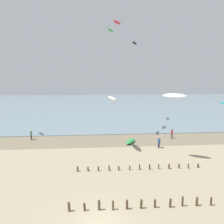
{
  "coord_description": "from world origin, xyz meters",
  "views": [
    {
      "loc": [
        0.07,
        -13.52,
        11.27
      ],
      "look_at": [
        1.75,
        10.34,
        6.71
      ],
      "focal_mm": 32.99,
      "sensor_mm": 36.0,
      "label": 1
    }
  ],
  "objects_px": {
    "kite_aloft_3": "(112,99)",
    "kite_aloft_0": "(117,22)",
    "kite_aloft_5": "(135,43)",
    "person_nearest_camera": "(159,142)",
    "kite_aloft_2": "(224,103)",
    "kite_aloft_6": "(174,96)",
    "person_by_waterline": "(172,133)",
    "grounded_kite": "(131,141)",
    "kite_aloft_1": "(111,30)",
    "person_mid_beach": "(31,135)"
  },
  "relations": [
    {
      "from": "kite_aloft_3",
      "to": "kite_aloft_0",
      "type": "bearing_deg",
      "value": -18.63
    },
    {
      "from": "kite_aloft_3",
      "to": "kite_aloft_5",
      "type": "distance_m",
      "value": 22.37
    },
    {
      "from": "person_nearest_camera",
      "to": "kite_aloft_2",
      "type": "height_order",
      "value": "kite_aloft_2"
    },
    {
      "from": "kite_aloft_0",
      "to": "kite_aloft_6",
      "type": "height_order",
      "value": "kite_aloft_0"
    },
    {
      "from": "person_by_waterline",
      "to": "grounded_kite",
      "type": "relative_size",
      "value": 0.61
    },
    {
      "from": "person_nearest_camera",
      "to": "grounded_kite",
      "type": "bearing_deg",
      "value": 147.56
    },
    {
      "from": "kite_aloft_1",
      "to": "kite_aloft_3",
      "type": "relative_size",
      "value": 0.69
    },
    {
      "from": "kite_aloft_3",
      "to": "kite_aloft_6",
      "type": "xyz_separation_m",
      "value": [
        7.61,
        -3.96,
        0.78
      ]
    },
    {
      "from": "person_nearest_camera",
      "to": "kite_aloft_5",
      "type": "height_order",
      "value": "kite_aloft_5"
    },
    {
      "from": "person_nearest_camera",
      "to": "kite_aloft_6",
      "type": "relative_size",
      "value": 0.59
    },
    {
      "from": "kite_aloft_2",
      "to": "kite_aloft_6",
      "type": "distance_m",
      "value": 13.82
    },
    {
      "from": "kite_aloft_1",
      "to": "kite_aloft_2",
      "type": "xyz_separation_m",
      "value": [
        18.86,
        -3.64,
        -11.94
      ]
    },
    {
      "from": "person_by_waterline",
      "to": "kite_aloft_5",
      "type": "distance_m",
      "value": 22.65
    },
    {
      "from": "kite_aloft_5",
      "to": "person_nearest_camera",
      "type": "bearing_deg",
      "value": -160.92
    },
    {
      "from": "person_by_waterline",
      "to": "kite_aloft_3",
      "type": "bearing_deg",
      "value": -157.47
    },
    {
      "from": "person_by_waterline",
      "to": "kite_aloft_6",
      "type": "bearing_deg",
      "value": -110.71
    },
    {
      "from": "kite_aloft_1",
      "to": "kite_aloft_2",
      "type": "distance_m",
      "value": 22.62
    },
    {
      "from": "person_nearest_camera",
      "to": "person_by_waterline",
      "type": "relative_size",
      "value": 1.0
    },
    {
      "from": "kite_aloft_0",
      "to": "kite_aloft_6",
      "type": "relative_size",
      "value": 1.0
    },
    {
      "from": "kite_aloft_5",
      "to": "kite_aloft_6",
      "type": "relative_size",
      "value": 1.12
    },
    {
      "from": "kite_aloft_5",
      "to": "kite_aloft_6",
      "type": "distance_m",
      "value": 24.7
    },
    {
      "from": "person_nearest_camera",
      "to": "person_mid_beach",
      "type": "distance_m",
      "value": 21.34
    },
    {
      "from": "person_mid_beach",
      "to": "kite_aloft_3",
      "type": "distance_m",
      "value": 16.02
    },
    {
      "from": "person_mid_beach",
      "to": "kite_aloft_5",
      "type": "xyz_separation_m",
      "value": [
        19.92,
        13.4,
        16.98
      ]
    },
    {
      "from": "kite_aloft_5",
      "to": "kite_aloft_6",
      "type": "bearing_deg",
      "value": -160.18
    },
    {
      "from": "kite_aloft_3",
      "to": "kite_aloft_6",
      "type": "height_order",
      "value": "kite_aloft_6"
    },
    {
      "from": "kite_aloft_1",
      "to": "kite_aloft_5",
      "type": "height_order",
      "value": "kite_aloft_1"
    },
    {
      "from": "kite_aloft_1",
      "to": "kite_aloft_3",
      "type": "distance_m",
      "value": 12.79
    },
    {
      "from": "kite_aloft_5",
      "to": "kite_aloft_0",
      "type": "bearing_deg",
      "value": 166.28
    },
    {
      "from": "grounded_kite",
      "to": "kite_aloft_2",
      "type": "xyz_separation_m",
      "value": [
        15.89,
        0.89,
        6.07
      ]
    },
    {
      "from": "kite_aloft_3",
      "to": "kite_aloft_6",
      "type": "bearing_deg",
      "value": -127.36
    },
    {
      "from": "kite_aloft_1",
      "to": "person_mid_beach",
      "type": "bearing_deg",
      "value": -61.64
    },
    {
      "from": "grounded_kite",
      "to": "person_nearest_camera",
      "type": "bearing_deg",
      "value": -91.59
    },
    {
      "from": "person_mid_beach",
      "to": "kite_aloft_0",
      "type": "relative_size",
      "value": 0.59
    },
    {
      "from": "person_nearest_camera",
      "to": "grounded_kite",
      "type": "distance_m",
      "value": 4.73
    },
    {
      "from": "person_by_waterline",
      "to": "kite_aloft_5",
      "type": "xyz_separation_m",
      "value": [
        -4.38,
        14.33,
        16.98
      ]
    },
    {
      "from": "kite_aloft_1",
      "to": "kite_aloft_6",
      "type": "bearing_deg",
      "value": 55.17
    },
    {
      "from": "grounded_kite",
      "to": "kite_aloft_0",
      "type": "xyz_separation_m",
      "value": [
        -1.54,
        8.2,
        20.12
      ]
    },
    {
      "from": "kite_aloft_5",
      "to": "kite_aloft_3",
      "type": "bearing_deg",
      "value": 178.0
    },
    {
      "from": "kite_aloft_0",
      "to": "kite_aloft_5",
      "type": "height_order",
      "value": "kite_aloft_0"
    },
    {
      "from": "person_mid_beach",
      "to": "kite_aloft_5",
      "type": "bearing_deg",
      "value": 33.94
    },
    {
      "from": "grounded_kite",
      "to": "kite_aloft_1",
      "type": "distance_m",
      "value": 18.81
    },
    {
      "from": "person_nearest_camera",
      "to": "grounded_kite",
      "type": "xyz_separation_m",
      "value": [
        -3.96,
        2.51,
        -0.64
      ]
    },
    {
      "from": "person_nearest_camera",
      "to": "kite_aloft_5",
      "type": "relative_size",
      "value": 0.52
    },
    {
      "from": "person_by_waterline",
      "to": "kite_aloft_3",
      "type": "relative_size",
      "value": 0.52
    },
    {
      "from": "person_nearest_camera",
      "to": "kite_aloft_6",
      "type": "xyz_separation_m",
      "value": [
        0.45,
        -4.0,
        7.5
      ]
    },
    {
      "from": "kite_aloft_5",
      "to": "person_mid_beach",
      "type": "bearing_deg",
      "value": 140.77
    },
    {
      "from": "person_nearest_camera",
      "to": "kite_aloft_1",
      "type": "height_order",
      "value": "kite_aloft_1"
    },
    {
      "from": "person_nearest_camera",
      "to": "grounded_kite",
      "type": "height_order",
      "value": "person_nearest_camera"
    },
    {
      "from": "kite_aloft_2",
      "to": "kite_aloft_5",
      "type": "distance_m",
      "value": 23.02
    }
  ]
}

